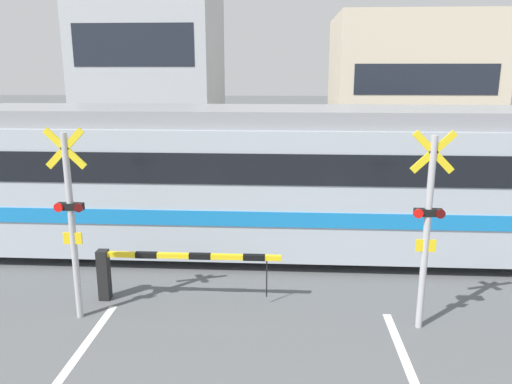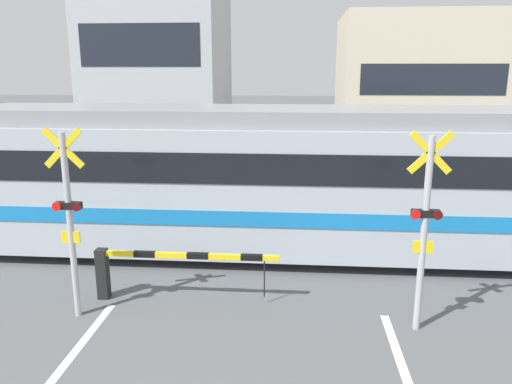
% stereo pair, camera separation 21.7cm
% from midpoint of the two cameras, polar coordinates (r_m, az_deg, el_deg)
% --- Properties ---
extents(rail_track_near, '(50.00, 0.10, 0.08)m').
position_cam_midpoint_polar(rail_track_near, '(11.31, -0.57, -7.77)').
color(rail_track_near, gray).
rests_on(rail_track_near, ground_plane).
extents(rail_track_far, '(50.00, 0.10, 0.08)m').
position_cam_midpoint_polar(rail_track_far, '(12.65, -0.11, -5.38)').
color(rail_track_far, gray).
rests_on(rail_track_far, ground_plane).
extents(commuter_train, '(16.39, 2.82, 3.38)m').
position_cam_midpoint_polar(commuter_train, '(11.49, 7.45, 1.66)').
color(commuter_train, '#ADB7C1').
rests_on(commuter_train, ground_plane).
extents(crossing_barrier_near, '(3.40, 0.20, 0.97)m').
position_cam_midpoint_polar(crossing_barrier_near, '(9.51, -12.74, -8.21)').
color(crossing_barrier_near, black).
rests_on(crossing_barrier_near, ground_plane).
extents(crossing_barrier_far, '(3.40, 0.20, 0.97)m').
position_cam_midpoint_polar(crossing_barrier_far, '(14.23, 7.77, -0.57)').
color(crossing_barrier_far, black).
rests_on(crossing_barrier_far, ground_plane).
extents(crossing_signal_left, '(0.68, 0.15, 3.31)m').
position_cam_midpoint_polar(crossing_signal_left, '(8.89, -21.03, -2.64)').
color(crossing_signal_left, '#B2B2B7').
rests_on(crossing_signal_left, ground_plane).
extents(crossing_signal_right, '(0.68, 0.15, 3.31)m').
position_cam_midpoint_polar(crossing_signal_right, '(8.38, 18.30, -3.39)').
color(crossing_signal_right, '#B2B2B7').
rests_on(crossing_signal_right, ground_plane).
extents(pedestrian, '(0.38, 0.22, 1.63)m').
position_cam_midpoint_polar(pedestrian, '(16.68, -0.32, 2.53)').
color(pedestrian, brown).
rests_on(pedestrian, ground_plane).
extents(building_left_of_street, '(6.73, 6.84, 9.61)m').
position_cam_midpoint_polar(building_left_of_street, '(27.69, -11.93, 14.82)').
color(building_left_of_street, '#B2B7BC').
rests_on(building_left_of_street, ground_plane).
extents(building_right_of_street, '(7.62, 6.84, 6.84)m').
position_cam_midpoint_polar(building_right_of_street, '(27.44, 16.73, 11.65)').
color(building_right_of_street, beige).
rests_on(building_right_of_street, ground_plane).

